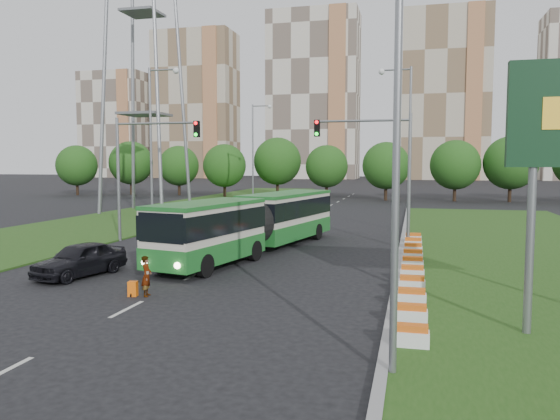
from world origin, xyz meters
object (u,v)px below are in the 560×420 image
(traffic_mast_median, at_px, (382,159))
(car_left_far, at_px, (210,223))
(pedestrian, at_px, (147,276))
(articulated_bus, at_px, (253,223))
(traffic_mast_left, at_px, (141,159))
(car_left_near, at_px, (80,259))
(shopping_trolley, at_px, (133,289))

(traffic_mast_median, height_order, car_left_far, traffic_mast_median)
(pedestrian, bearing_deg, car_left_far, 0.06)
(traffic_mast_median, bearing_deg, car_left_far, 162.02)
(traffic_mast_median, relative_size, articulated_bus, 0.47)
(traffic_mast_median, xyz_separation_m, pedestrian, (-7.98, -14.11, -4.57))
(articulated_bus, bearing_deg, traffic_mast_median, 37.36)
(traffic_mast_median, xyz_separation_m, car_left_far, (-12.43, 4.03, -4.57))
(pedestrian, bearing_deg, traffic_mast_left, 14.97)
(articulated_bus, distance_m, pedestrian, 10.89)
(car_left_near, relative_size, pedestrian, 2.90)
(traffic_mast_median, distance_m, traffic_mast_left, 15.19)
(traffic_mast_median, xyz_separation_m, articulated_bus, (-6.97, -3.31, -3.63))
(car_left_far, xyz_separation_m, shopping_trolley, (3.93, -18.29, -0.49))
(car_left_far, bearing_deg, car_left_near, -105.39)
(pedestrian, xyz_separation_m, shopping_trolley, (-0.52, -0.14, -0.50))
(traffic_mast_median, relative_size, car_left_near, 1.76)
(pedestrian, distance_m, shopping_trolley, 0.73)
(articulated_bus, height_order, pedestrian, articulated_bus)
(car_left_far, relative_size, shopping_trolley, 8.19)
(traffic_mast_left, relative_size, pedestrian, 5.11)
(car_left_near, bearing_deg, traffic_mast_median, 55.81)
(traffic_mast_median, height_order, shopping_trolley, traffic_mast_median)
(car_left_near, xyz_separation_m, pedestrian, (4.69, -2.65, 0.01))
(pedestrian, bearing_deg, shopping_trolley, 91.35)
(traffic_mast_left, xyz_separation_m, car_left_near, (2.48, -10.46, -4.58))
(shopping_trolley, bearing_deg, articulated_bus, 71.71)
(articulated_bus, bearing_deg, traffic_mast_left, 176.15)
(car_left_near, height_order, pedestrian, pedestrian)
(articulated_bus, bearing_deg, pedestrian, -83.44)
(articulated_bus, bearing_deg, car_left_far, 138.55)
(traffic_mast_median, bearing_deg, traffic_mast_left, -176.23)
(pedestrian, relative_size, shopping_trolley, 2.72)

